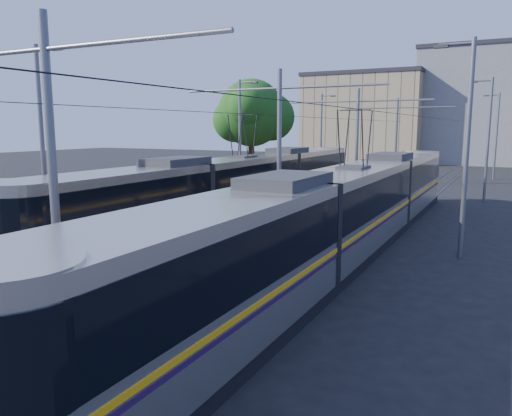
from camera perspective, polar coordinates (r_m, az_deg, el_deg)
The scene contains 14 objects.
ground at distance 15.55m, azimuth -9.97°, elevation -9.15°, with size 160.00×160.00×0.00m, color black.
platform at distance 30.45m, azimuth 9.68°, elevation 0.17°, with size 4.00×50.00×0.30m, color gray.
tactile_strip_left at distance 30.89m, azimuth 7.13°, elevation 0.65°, with size 0.70×50.00×0.01m, color gray.
tactile_strip_right at distance 30.03m, azimuth 12.33°, elevation 0.27°, with size 0.70×50.00×0.01m, color gray.
rails at distance 30.47m, azimuth 9.68°, elevation -0.08°, with size 8.71×70.00×0.03m.
track_arrow at distance 16.08m, azimuth -27.13°, elevation -9.41°, with size 1.20×5.00×0.01m, color silver.
tram_left at distance 26.41m, azimuth -1.51°, elevation 2.35°, with size 2.43×29.34×5.50m.
tram_right at distance 19.68m, azimuth 10.95°, elevation 0.26°, with size 2.43×32.13×5.50m.
catenary at distance 27.39m, azimuth 8.11°, elevation 8.41°, with size 9.20×70.00×7.00m.
street_lamps at distance 33.93m, azimuth 11.94°, elevation 7.86°, with size 15.18×38.22×8.00m.
shelter at distance 24.81m, azimuth 7.75°, elevation 1.33°, with size 0.94×1.18×2.28m.
tree at distance 41.45m, azimuth 0.06°, elevation 10.67°, with size 6.03×5.57×8.76m.
building_left at distance 74.19m, azimuth 12.58°, elevation 10.01°, with size 16.32×12.24×12.35m.
building_centre at distance 75.82m, azimuth 25.39°, elevation 10.48°, with size 18.36×14.28×15.39m.
Camera 1 is at (9.01, -11.70, 4.86)m, focal length 35.00 mm.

